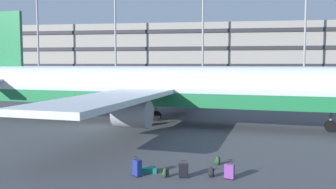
{
  "coord_description": "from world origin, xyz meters",
  "views": [
    {
      "loc": [
        10.14,
        -29.24,
        5.22
      ],
      "look_at": [
        6.34,
        -3.24,
        3.0
      ],
      "focal_mm": 38.53,
      "sensor_mm": 36.0,
      "label": 1
    }
  ],
  "objects_px": {
    "airliner": "(161,89)",
    "backpack_laid_flat": "(165,173)",
    "backpack_teal": "(217,161)",
    "backpack_scuffed": "(211,173)",
    "suitcase_small": "(137,168)",
    "suitcase_orange": "(184,170)",
    "suitcase_purple": "(229,171)",
    "suitcase_large": "(149,170)"
  },
  "relations": [
    {
      "from": "suitcase_orange",
      "to": "backpack_laid_flat",
      "type": "distance_m",
      "value": 0.85
    },
    {
      "from": "suitcase_small",
      "to": "backpack_laid_flat",
      "type": "xyz_separation_m",
      "value": [
        1.32,
        0.04,
        -0.2
      ]
    },
    {
      "from": "suitcase_large",
      "to": "suitcase_purple",
      "type": "distance_m",
      "value": 3.86
    },
    {
      "from": "suitcase_orange",
      "to": "backpack_scuffed",
      "type": "height_order",
      "value": "suitcase_orange"
    },
    {
      "from": "suitcase_purple",
      "to": "suitcase_small",
      "type": "bearing_deg",
      "value": -177.39
    },
    {
      "from": "backpack_laid_flat",
      "to": "suitcase_orange",
      "type": "bearing_deg",
      "value": 5.66
    },
    {
      "from": "suitcase_large",
      "to": "suitcase_orange",
      "type": "distance_m",
      "value": 1.83
    },
    {
      "from": "suitcase_large",
      "to": "backpack_teal",
      "type": "distance_m",
      "value": 3.75
    },
    {
      "from": "suitcase_large",
      "to": "suitcase_orange",
      "type": "relative_size",
      "value": 1.01
    },
    {
      "from": "airliner",
      "to": "suitcase_orange",
      "type": "xyz_separation_m",
      "value": [
        3.48,
        -14.77,
        -2.73
      ]
    },
    {
      "from": "airliner",
      "to": "backpack_teal",
      "type": "bearing_deg",
      "value": -68.04
    },
    {
      "from": "suitcase_orange",
      "to": "backpack_teal",
      "type": "distance_m",
      "value": 2.82
    },
    {
      "from": "backpack_teal",
      "to": "backpack_scuffed",
      "type": "relative_size",
      "value": 0.95
    },
    {
      "from": "backpack_teal",
      "to": "suitcase_purple",
      "type": "bearing_deg",
      "value": -76.16
    },
    {
      "from": "backpack_teal",
      "to": "backpack_scuffed",
      "type": "distance_m",
      "value": 2.17
    },
    {
      "from": "airliner",
      "to": "suitcase_purple",
      "type": "xyz_separation_m",
      "value": [
        5.57,
        -14.7,
        -2.72
      ]
    },
    {
      "from": "suitcase_large",
      "to": "airliner",
      "type": "bearing_deg",
      "value": 96.95
    },
    {
      "from": "suitcase_large",
      "to": "suitcase_purple",
      "type": "height_order",
      "value": "suitcase_purple"
    },
    {
      "from": "airliner",
      "to": "suitcase_orange",
      "type": "distance_m",
      "value": 15.42
    },
    {
      "from": "airliner",
      "to": "backpack_laid_flat",
      "type": "distance_m",
      "value": 15.36
    },
    {
      "from": "backpack_teal",
      "to": "backpack_scuffed",
      "type": "height_order",
      "value": "backpack_scuffed"
    },
    {
      "from": "backpack_laid_flat",
      "to": "backpack_teal",
      "type": "bearing_deg",
      "value": 46.0
    },
    {
      "from": "suitcase_large",
      "to": "suitcase_small",
      "type": "relative_size",
      "value": 0.87
    },
    {
      "from": "suitcase_small",
      "to": "suitcase_large",
      "type": "bearing_deg",
      "value": 57.36
    },
    {
      "from": "suitcase_orange",
      "to": "suitcase_purple",
      "type": "height_order",
      "value": "suitcase_purple"
    },
    {
      "from": "airliner",
      "to": "suitcase_purple",
      "type": "relative_size",
      "value": 44.45
    },
    {
      "from": "backpack_teal",
      "to": "backpack_scuffed",
      "type": "bearing_deg",
      "value": -97.63
    },
    {
      "from": "suitcase_large",
      "to": "suitcase_purple",
      "type": "bearing_deg",
      "value": -6.74
    },
    {
      "from": "airliner",
      "to": "backpack_scuffed",
      "type": "height_order",
      "value": "airliner"
    },
    {
      "from": "suitcase_small",
      "to": "backpack_teal",
      "type": "xyz_separation_m",
      "value": [
        3.68,
        2.48,
        -0.2
      ]
    },
    {
      "from": "airliner",
      "to": "suitcase_small",
      "type": "xyz_separation_m",
      "value": [
        1.32,
        -14.89,
        -2.67
      ]
    },
    {
      "from": "airliner",
      "to": "backpack_laid_flat",
      "type": "bearing_deg",
      "value": -79.93
    },
    {
      "from": "suitcase_large",
      "to": "suitcase_orange",
      "type": "height_order",
      "value": "suitcase_orange"
    },
    {
      "from": "airliner",
      "to": "backpack_scuffed",
      "type": "bearing_deg",
      "value": -72.06
    },
    {
      "from": "airliner",
      "to": "backpack_laid_flat",
      "type": "height_order",
      "value": "airliner"
    },
    {
      "from": "suitcase_purple",
      "to": "backpack_scuffed",
      "type": "xyz_separation_m",
      "value": [
        -0.85,
        0.14,
        -0.14
      ]
    },
    {
      "from": "backpack_laid_flat",
      "to": "suitcase_large",
      "type": "bearing_deg",
      "value": 145.99
    },
    {
      "from": "suitcase_purple",
      "to": "backpack_laid_flat",
      "type": "relative_size",
      "value": 1.82
    },
    {
      "from": "suitcase_large",
      "to": "backpack_teal",
      "type": "xyz_separation_m",
      "value": [
        3.26,
        1.84,
        0.09
      ]
    },
    {
      "from": "suitcase_small",
      "to": "backpack_laid_flat",
      "type": "height_order",
      "value": "suitcase_small"
    },
    {
      "from": "suitcase_purple",
      "to": "backpack_laid_flat",
      "type": "xyz_separation_m",
      "value": [
        -2.93,
        -0.16,
        -0.15
      ]
    },
    {
      "from": "suitcase_small",
      "to": "suitcase_orange",
      "type": "height_order",
      "value": "suitcase_small"
    }
  ]
}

